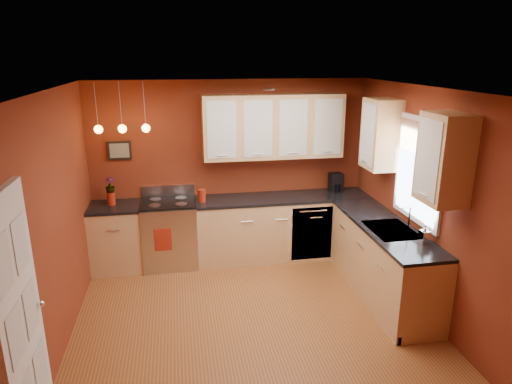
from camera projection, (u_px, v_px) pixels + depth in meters
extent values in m
plane|color=#9A5E2C|center=(255.00, 327.00, 5.12)|extent=(4.20, 4.20, 0.00)
cube|color=beige|center=(254.00, 91.00, 4.36)|extent=(4.00, 4.20, 0.02)
cube|color=maroon|center=(230.00, 170.00, 6.72)|extent=(4.00, 0.02, 2.60)
cube|color=maroon|center=(313.00, 337.00, 2.76)|extent=(4.00, 0.02, 2.60)
cube|color=maroon|center=(51.00, 231.00, 4.41)|extent=(0.02, 4.20, 2.60)
cube|color=maroon|center=(432.00, 208.00, 5.07)|extent=(0.02, 4.20, 2.60)
cube|color=tan|center=(117.00, 238.00, 6.41)|extent=(0.70, 0.60, 0.90)
cube|color=tan|center=(282.00, 228.00, 6.80)|extent=(2.54, 0.60, 0.90)
cube|color=tan|center=(383.00, 262.00, 5.69)|extent=(0.60, 2.10, 0.90)
cube|color=black|center=(114.00, 207.00, 6.27)|extent=(0.70, 0.62, 0.04)
cube|color=black|center=(283.00, 198.00, 6.66)|extent=(2.54, 0.62, 0.04)
cube|color=black|center=(386.00, 227.00, 5.55)|extent=(0.62, 2.10, 0.04)
cube|color=#BCBCC1|center=(170.00, 234.00, 6.53)|extent=(0.76, 0.64, 0.92)
cube|color=black|center=(170.00, 241.00, 6.24)|extent=(0.55, 0.02, 0.32)
cylinder|color=#BCBCC1|center=(169.00, 225.00, 6.16)|extent=(0.60, 0.02, 0.02)
cube|color=black|center=(168.00, 203.00, 6.39)|extent=(0.76, 0.60, 0.03)
cylinder|color=gray|center=(155.00, 205.00, 6.22)|extent=(0.16, 0.16, 0.01)
cylinder|color=gray|center=(181.00, 204.00, 6.28)|extent=(0.16, 0.16, 0.01)
cylinder|color=gray|center=(155.00, 199.00, 6.48)|extent=(0.16, 0.16, 0.01)
cylinder|color=gray|center=(181.00, 198.00, 6.54)|extent=(0.16, 0.16, 0.01)
cube|color=#BCBCC1|center=(168.00, 190.00, 6.64)|extent=(0.76, 0.04, 0.16)
cube|color=#BCBCC1|center=(312.00, 233.00, 6.59)|extent=(0.60, 0.02, 0.80)
cube|color=gray|center=(391.00, 232.00, 5.41)|extent=(0.50, 0.70, 0.05)
cube|color=black|center=(385.00, 227.00, 5.58)|extent=(0.42, 0.30, 0.02)
cube|color=black|center=(398.00, 238.00, 5.26)|extent=(0.42, 0.30, 0.02)
cylinder|color=white|center=(410.00, 217.00, 5.40)|extent=(0.02, 0.02, 0.28)
cylinder|color=white|center=(405.00, 207.00, 5.35)|extent=(0.16, 0.02, 0.02)
cube|color=white|center=(419.00, 171.00, 5.25)|extent=(0.04, 1.02, 1.22)
cube|color=white|center=(418.00, 171.00, 5.24)|extent=(0.01, 0.90, 1.10)
cube|color=#A17650|center=(420.00, 139.00, 5.13)|extent=(0.02, 0.96, 0.36)
cube|color=white|center=(19.00, 325.00, 3.36)|extent=(0.06, 0.82, 2.05)
cube|color=silver|center=(3.00, 264.00, 3.03)|extent=(0.00, 0.28, 0.40)
cube|color=silver|center=(20.00, 243.00, 3.37)|extent=(0.00, 0.28, 0.40)
cube|color=silver|center=(16.00, 336.00, 3.19)|extent=(0.00, 0.28, 0.40)
cube|color=silver|center=(31.00, 308.00, 3.53)|extent=(0.00, 0.28, 0.40)
cube|color=silver|center=(41.00, 368.00, 3.69)|extent=(0.00, 0.28, 0.40)
sphere|color=white|center=(41.00, 304.00, 3.69)|extent=(0.06, 0.06, 0.06)
cube|color=tan|center=(273.00, 126.00, 6.46)|extent=(2.00, 0.35, 0.90)
cube|color=tan|center=(408.00, 145.00, 5.16)|extent=(0.35, 1.95, 0.90)
cube|color=black|center=(120.00, 150.00, 6.34)|extent=(0.32, 0.03, 0.26)
cylinder|color=gray|center=(96.00, 106.00, 5.81)|extent=(0.01, 0.01, 0.60)
sphere|color=#FFA53F|center=(98.00, 129.00, 5.89)|extent=(0.11, 0.11, 0.11)
cylinder|color=gray|center=(120.00, 106.00, 5.86)|extent=(0.01, 0.01, 0.60)
sphere|color=#FFA53F|center=(122.00, 129.00, 5.94)|extent=(0.11, 0.11, 0.11)
cylinder|color=gray|center=(144.00, 105.00, 5.90)|extent=(0.01, 0.01, 0.60)
sphere|color=#FFA53F|center=(146.00, 128.00, 5.99)|extent=(0.11, 0.11, 0.11)
cylinder|color=#9B2210|center=(202.00, 196.00, 6.41)|extent=(0.11, 0.11, 0.16)
cylinder|color=#9B2210|center=(202.00, 190.00, 6.38)|extent=(0.12, 0.12, 0.02)
cylinder|color=#9B2210|center=(111.00, 198.00, 6.28)|extent=(0.11, 0.11, 0.18)
imported|color=#9B2210|center=(110.00, 186.00, 6.22)|extent=(0.14, 0.14, 0.23)
cube|color=black|center=(336.00, 182.00, 6.88)|extent=(0.20, 0.17, 0.28)
cylinder|color=black|center=(337.00, 188.00, 6.85)|extent=(0.11, 0.11, 0.13)
imported|color=white|center=(425.00, 234.00, 4.99)|extent=(0.11, 0.11, 0.22)
cube|color=#9B2210|center=(163.00, 240.00, 6.18)|extent=(0.23, 0.02, 0.32)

